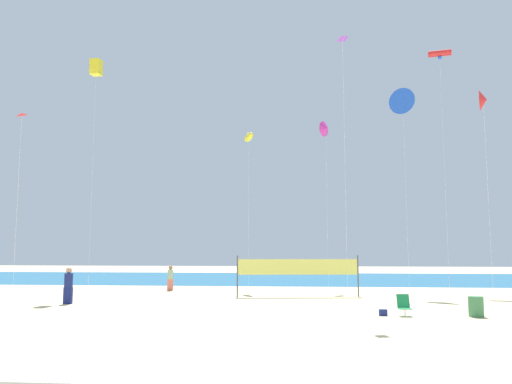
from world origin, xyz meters
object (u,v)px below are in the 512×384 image
Objects in this scene: kite_blue_delta at (403,102)px; kite_red_delta at (483,100)px; trash_barrel at (476,307)px; beach_handbag at (383,313)px; kite_red_diamond at (21,118)px; kite_yellow_box at (96,68)px; kite_yellow_inflatable at (249,138)px; beachgoer_navy_shirt at (68,284)px; folding_beach_chair at (404,305)px; kite_red_tube at (440,54)px; beachgoer_sage_shirt at (170,277)px; volleyball_net at (298,269)px; kite_violet_diamond at (342,48)px; kite_magenta_delta at (326,129)px.

kite_blue_delta is 1.32× the size of kite_red_delta.
trash_barrel reaches higher than beach_handbag.
kite_yellow_box is (-1.03, 10.10, 5.99)m from kite_red_diamond.
kite_red_diamond is at bearing -171.64° from kite_red_delta.
kite_yellow_box is 11.24m from kite_yellow_inflatable.
kite_red_diamond is at bearing -38.44° from beachgoer_navy_shirt.
folding_beach_chair is 1.07× the size of trash_barrel.
kite_red_tube is at bearing 35.42° from kite_red_diamond.
beachgoer_sage_shirt is 24.94m from kite_red_tube.
volleyball_net is at bearing 142.63° from kite_red_delta.
kite_red_delta is at bearing 48.15° from beachgoer_navy_shirt.
folding_beach_chair is at bearing -112.92° from kite_red_tube.
beachgoer_navy_shirt is 8.93m from beachgoer_sage_shirt.
kite_red_delta is at bearing 8.36° from kite_red_diamond.
kite_red_tube is 14.87m from kite_red_delta.
kite_yellow_box is 1.18× the size of kite_violet_diamond.
kite_yellow_box is at bearing -177.93° from folding_beach_chair.
kite_blue_delta is 1.20× the size of kite_yellow_inflatable.
beach_handbag is at bearing -164.67° from kite_red_delta.
kite_magenta_delta is at bearing 90.60° from beachgoer_navy_shirt.
volleyball_net is (8.54, -3.63, 0.74)m from beachgoer_sage_shirt.
beachgoer_navy_shirt is 0.14× the size of kite_blue_delta.
kite_red_tube is (18.98, 2.66, 15.97)m from beachgoer_sage_shirt.
kite_magenta_delta is (-8.34, -0.50, -5.50)m from kite_red_tube.
kite_magenta_delta is at bearing 151.99° from kite_blue_delta.
beachgoer_navy_shirt is 16.24m from kite_yellow_inflatable.
beachgoer_sage_shirt is 16.76m from beach_handbag.
kite_magenta_delta is at bearing -170.35° from beachgoer_sage_shirt.
kite_red_tube is at bearing 81.86° from kite_red_delta.
trash_barrel is at bearing -131.89° from kite_red_delta.
kite_violet_diamond reaches higher than kite_red_delta.
kite_violet_diamond is at bearing -65.84° from kite_yellow_inflatable.
trash_barrel is 20.91m from kite_red_diamond.
kite_blue_delta is 0.89× the size of kite_yellow_box.
beachgoer_navy_shirt is at bearing 174.82° from kite_red_delta.
kite_yellow_box is (-23.34, -5.76, -2.43)m from kite_red_tube.
kite_violet_diamond is at bearing -121.60° from kite_red_tube.
kite_yellow_inflatable reaches higher than beachgoer_navy_shirt.
beachgoer_navy_shirt is 20.21m from kite_magenta_delta.
folding_beach_chair is at bearing 5.91° from kite_red_diamond.
kite_red_tube reaches higher than kite_yellow_box.
kite_blue_delta is (7.04, 3.15, 10.83)m from volleyball_net.
volleyball_net is 18.18m from kite_yellow_box.
folding_beach_chair is 18.47m from kite_yellow_inflatable.
beachgoer_sage_shirt is 4.95× the size of beach_handbag.
kite_magenta_delta is (-5.28, 13.72, 10.94)m from trash_barrel.
beachgoer_navy_shirt is at bearing -153.57° from kite_red_tube.
beach_handbag is (-0.88, -0.06, -0.33)m from folding_beach_chair.
volleyball_net reaches higher than beach_handbag.
trash_barrel is 19.96m from kite_yellow_inflatable.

